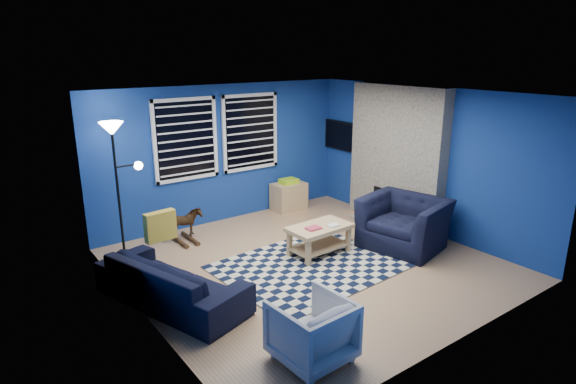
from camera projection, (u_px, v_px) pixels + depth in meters
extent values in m
plane|color=tan|center=(309.00, 264.00, 7.19)|extent=(5.00, 5.00, 0.00)
plane|color=white|center=(311.00, 94.00, 6.47)|extent=(5.00, 5.00, 0.00)
plane|color=navy|center=(224.00, 154.00, 8.76)|extent=(5.00, 0.00, 5.00)
plane|color=navy|center=(137.00, 219.00, 5.41)|extent=(0.00, 5.00, 5.00)
plane|color=navy|center=(424.00, 161.00, 8.25)|extent=(0.00, 5.00, 5.00)
cube|color=gray|center=(396.00, 156.00, 8.56)|extent=(0.26, 2.00, 2.50)
cube|color=black|center=(388.00, 206.00, 8.74)|extent=(0.04, 0.70, 0.60)
cube|color=gray|center=(382.00, 223.00, 8.75)|extent=(0.50, 1.20, 0.08)
cube|color=black|center=(185.00, 140.00, 8.22)|extent=(1.05, 0.02, 1.30)
cube|color=white|center=(183.00, 99.00, 8.02)|extent=(1.17, 0.05, 0.06)
cube|color=white|center=(188.00, 178.00, 8.41)|extent=(1.17, 0.05, 0.06)
cube|color=black|center=(250.00, 132.00, 8.96)|extent=(1.05, 0.02, 1.30)
cube|color=white|center=(249.00, 95.00, 8.76)|extent=(1.17, 0.05, 0.06)
cube|color=white|center=(251.00, 168.00, 9.14)|extent=(1.17, 0.05, 0.06)
cube|color=black|center=(343.00, 136.00, 9.72)|extent=(0.06, 1.00, 0.58)
cube|color=black|center=(341.00, 136.00, 9.70)|extent=(0.01, 0.92, 0.50)
cube|color=black|center=(309.00, 266.00, 7.10)|extent=(2.61, 2.14, 0.02)
imported|color=black|center=(172.00, 281.00, 6.01)|extent=(2.22, 1.41, 0.61)
imported|color=black|center=(404.00, 223.00, 7.72)|extent=(1.46, 1.35, 0.81)
imported|color=gray|center=(312.00, 330.00, 4.89)|extent=(0.76, 0.78, 0.68)
imported|color=#4E2C19|center=(184.00, 224.00, 7.94)|extent=(0.30, 0.60, 0.50)
cube|color=tan|center=(319.00, 228.00, 7.42)|extent=(1.01, 0.61, 0.07)
cube|color=tan|center=(319.00, 246.00, 7.51)|extent=(0.92, 0.52, 0.03)
cube|color=#BA3548|center=(314.00, 228.00, 7.27)|extent=(0.23, 0.17, 0.03)
cube|color=silver|center=(333.00, 225.00, 7.40)|extent=(0.18, 0.14, 0.03)
cube|color=tan|center=(307.00, 253.00, 7.08)|extent=(0.07, 0.07, 0.39)
cube|color=tan|center=(348.00, 240.00, 7.55)|extent=(0.07, 0.07, 0.39)
cube|color=tan|center=(289.00, 243.00, 7.42)|extent=(0.07, 0.07, 0.39)
cube|color=tan|center=(330.00, 232.00, 7.89)|extent=(0.07, 0.07, 0.39)
cube|color=tan|center=(289.00, 196.00, 9.57)|extent=(0.65, 0.44, 0.54)
cube|color=black|center=(289.00, 196.00, 9.57)|extent=(0.57, 0.39, 0.43)
cube|color=#AFE81B|center=(289.00, 181.00, 9.48)|extent=(0.34, 0.26, 0.09)
cylinder|color=black|center=(125.00, 253.00, 7.52)|extent=(0.26, 0.26, 0.03)
cylinder|color=black|center=(118.00, 195.00, 7.25)|extent=(0.04, 0.04, 1.94)
cone|color=white|center=(111.00, 129.00, 6.96)|extent=(0.35, 0.35, 0.20)
sphere|color=white|center=(138.00, 166.00, 7.28)|extent=(0.13, 0.13, 0.13)
cube|color=gold|center=(160.00, 226.00, 6.45)|extent=(0.43, 0.17, 0.40)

